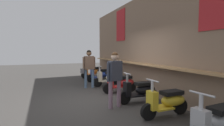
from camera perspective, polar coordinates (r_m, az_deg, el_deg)
name	(u,v)px	position (r m, az deg, el deg)	size (l,w,h in m)	color
ground_plane	(102,100)	(5.99, -3.46, -11.98)	(33.65, 33.65, 0.00)	#383533
market_stall_facade	(153,44)	(6.67, 13.25, 6.20)	(12.02, 0.61, 3.84)	#7F6651
scooter_orange	(94,71)	(10.55, -5.91, -2.78)	(0.46, 1.40, 0.97)	orange
scooter_blue	(101,74)	(9.27, -3.57, -3.73)	(0.49, 1.40, 0.97)	#233D9E
scooter_cream	(110,78)	(8.13, -0.81, -4.85)	(0.46, 1.40, 0.97)	beige
scooter_red	(122,83)	(6.92, 3.22, -6.45)	(0.46, 1.40, 0.97)	red
scooter_black	(141,90)	(5.70, 9.40, -8.82)	(0.46, 1.40, 0.97)	black
scooter_yellow	(168,101)	(4.69, 17.81, -11.84)	(0.46, 1.40, 0.97)	gold
scooter_silver	(218,122)	(3.81, 31.47, -16.06)	(0.49, 1.40, 0.97)	#B2B5BA
shopper_with_handbag	(89,65)	(7.73, -7.62, -0.63)	(0.27, 0.66, 1.68)	slate
shopper_browsing	(115,74)	(5.02, 0.94, -3.56)	(0.30, 0.54, 1.62)	gray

